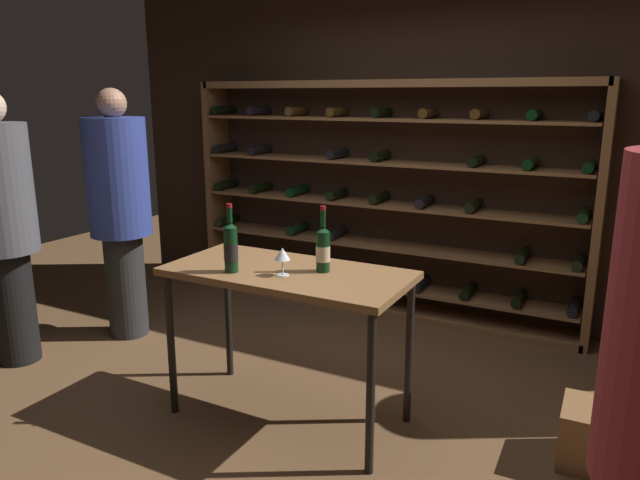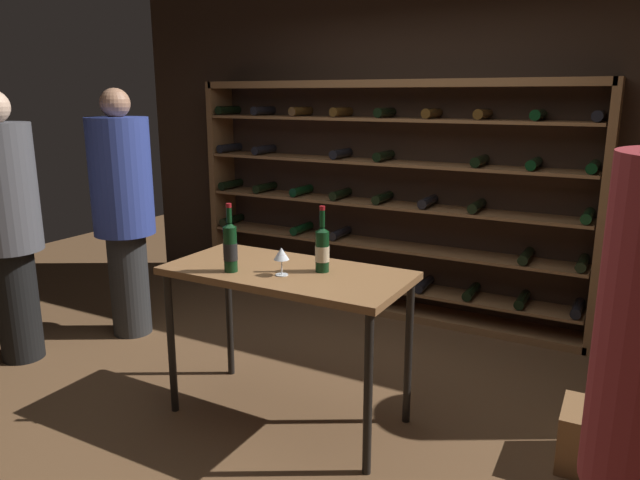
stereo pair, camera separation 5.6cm
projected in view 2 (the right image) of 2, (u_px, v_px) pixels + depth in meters
name	position (u px, v px, depth m)	size (l,w,h in m)	color
ground_plane	(315.00, 413.00, 3.48)	(9.99, 9.99, 0.00)	brown
back_wall	(434.00, 140.00, 4.83)	(5.95, 0.10, 2.93)	#332319
wine_rack	(383.00, 200.00, 4.93)	(3.41, 0.32, 1.94)	brown
tasting_table	(287.00, 285.00, 3.27)	(1.35, 0.65, 0.89)	brown
person_bystander_dark_jacket	(123.00, 204.00, 4.43)	(0.45, 0.46, 1.88)	#282828
person_bystander_red_print	(6.00, 217.00, 3.98)	(0.43, 0.43, 1.86)	black
wine_crate	(612.00, 443.00, 2.91)	(0.48, 0.34, 0.30)	brown
wine_bottle_amber_reserve	(322.00, 249.00, 3.18)	(0.08, 0.08, 0.36)	black
wine_bottle_red_label	(230.00, 247.00, 3.18)	(0.08, 0.08, 0.38)	black
wine_glass_stemmed_left	(281.00, 255.00, 3.12)	(0.08, 0.08, 0.15)	silver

